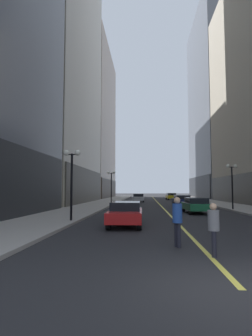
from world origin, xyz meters
TOP-DOWN VIEW (x-y plane):
  - ground_plane at (0.00, 35.00)m, footprint 200.00×200.00m
  - sidewalk_left at (-8.25, 35.00)m, footprint 4.50×78.00m
  - sidewalk_right at (8.25, 35.00)m, footprint 4.50×78.00m
  - lane_centre_stripe at (0.00, 35.00)m, footprint 0.16×70.00m
  - building_left_far at (-15.60, 60.00)m, footprint 10.40×26.00m
  - building_right_far at (15.72, 60.00)m, footprint 10.64×26.00m
  - car_red at (-3.02, 9.56)m, footprint 1.83×4.34m
  - car_green at (2.34, 18.04)m, footprint 1.96×4.35m
  - car_navy at (2.58, 29.02)m, footprint 2.06×4.60m
  - car_silver at (-3.02, 38.85)m, footprint 1.83×4.02m
  - car_yellow at (3.07, 48.42)m, footprint 1.89×4.52m
  - pedestrian_in_blue_hoodie at (-0.81, 4.07)m, footprint 0.46×0.46m
  - pedestrian_in_grey_suit at (0.12, 2.73)m, footprint 0.41×0.41m
  - street_lamp_left_near at (-6.40, 10.68)m, footprint 1.06×0.36m
  - street_lamp_left_far at (-6.40, 30.41)m, footprint 1.06×0.36m
  - street_lamp_right_mid at (6.40, 21.30)m, footprint 1.06×0.36m

SIDE VIEW (x-z plane):
  - ground_plane at x=0.00m, z-range 0.00..0.00m
  - lane_centre_stripe at x=0.00m, z-range 0.00..0.01m
  - sidewalk_left at x=-8.25m, z-range 0.00..0.15m
  - sidewalk_right at x=8.25m, z-range 0.00..0.15m
  - car_silver at x=-3.02m, z-range 0.06..1.38m
  - car_yellow at x=3.07m, z-range 0.06..1.38m
  - car_green at x=2.34m, z-range 0.06..1.38m
  - car_red at x=-3.02m, z-range 0.06..1.38m
  - car_navy at x=2.58m, z-range 0.06..1.38m
  - pedestrian_in_grey_suit at x=0.12m, z-range 0.13..1.72m
  - pedestrian_in_blue_hoodie at x=-0.81m, z-range 0.15..1.88m
  - street_lamp_left_near at x=-6.40m, z-range 1.04..5.47m
  - street_lamp_left_far at x=-6.40m, z-range 1.04..5.47m
  - street_lamp_right_mid at x=6.40m, z-range 1.04..5.47m
  - building_left_far at x=-15.60m, z-range -0.09..36.34m
  - building_right_far at x=15.72m, z-range -0.10..44.46m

